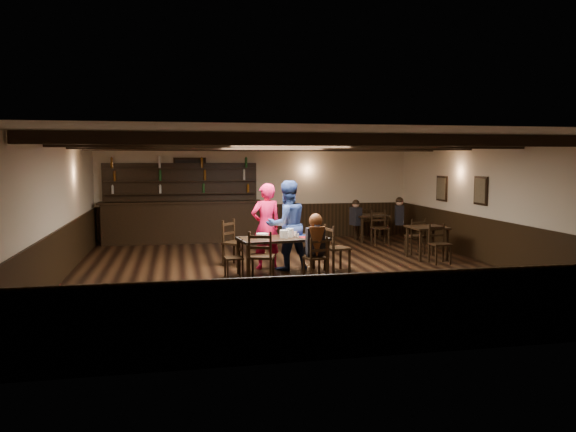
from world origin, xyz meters
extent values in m
plane|color=black|center=(0.00, 0.00, 0.00)|extent=(10.00, 10.00, 0.00)
cube|color=beige|center=(0.00, 5.00, 1.35)|extent=(9.00, 0.02, 2.70)
cube|color=beige|center=(0.00, -5.00, 1.35)|extent=(9.00, 0.02, 2.70)
cube|color=beige|center=(-4.50, 0.00, 1.35)|extent=(0.02, 10.00, 2.70)
cube|color=beige|center=(4.50, 0.00, 1.35)|extent=(0.02, 10.00, 2.70)
cube|color=silver|center=(0.00, 0.00, 2.70)|extent=(9.00, 10.00, 0.02)
cube|color=black|center=(0.00, 4.97, 0.50)|extent=(9.00, 0.04, 1.00)
cube|color=black|center=(0.00, -4.97, 0.50)|extent=(9.00, 0.04, 1.00)
cube|color=black|center=(-4.47, 0.00, 0.50)|extent=(0.04, 10.00, 1.00)
cube|color=black|center=(4.47, 0.00, 0.50)|extent=(0.04, 10.00, 1.00)
cube|color=black|center=(-1.90, 4.97, 1.85)|extent=(0.90, 0.03, 1.00)
cube|color=black|center=(-1.90, 4.95, 1.85)|extent=(0.80, 0.02, 0.90)
cube|color=black|center=(4.47, 0.50, 1.60)|extent=(0.03, 0.55, 0.65)
cube|color=#72664C|center=(4.45, 0.50, 1.60)|extent=(0.02, 0.45, 0.55)
cube|color=black|center=(4.47, 2.40, 1.55)|extent=(0.03, 0.55, 0.65)
cube|color=#72664C|center=(4.45, 2.40, 1.55)|extent=(0.02, 0.45, 0.55)
cube|color=black|center=(0.00, -3.00, 2.60)|extent=(8.90, 0.18, 0.18)
cube|color=black|center=(0.00, -1.00, 2.60)|extent=(8.90, 0.18, 0.18)
cube|color=black|center=(0.00, 1.00, 2.60)|extent=(8.90, 0.18, 0.18)
cube|color=black|center=(0.00, 3.00, 2.60)|extent=(8.90, 0.18, 0.18)
cube|color=black|center=(-0.98, -0.66, 0.35)|extent=(0.07, 0.07, 0.71)
cube|color=black|center=(-1.08, 0.08, 0.35)|extent=(0.07, 0.07, 0.71)
cube|color=black|center=(0.63, -0.44, 0.35)|extent=(0.07, 0.07, 0.71)
cube|color=black|center=(0.53, 0.31, 0.35)|extent=(0.07, 0.07, 0.71)
cube|color=black|center=(-0.23, -0.18, 0.73)|extent=(1.85, 1.10, 0.04)
cube|color=#A5A8AD|center=(-0.28, 0.24, 0.73)|extent=(1.73, 0.27, 0.05)
cube|color=#A5A8AD|center=(-0.17, -0.60, 0.73)|extent=(1.73, 0.27, 0.05)
cube|color=#A5A8AD|center=(0.62, -0.06, 0.73)|extent=(0.15, 0.87, 0.05)
cube|color=#A5A8AD|center=(-1.08, -0.30, 0.73)|extent=(0.15, 0.87, 0.05)
cube|color=black|center=(-0.51, -0.71, 0.24)|extent=(0.05, 0.05, 0.47)
cube|color=black|center=(-0.62, -1.06, 0.24)|extent=(0.05, 0.05, 0.47)
cube|color=black|center=(-0.89, -0.59, 0.24)|extent=(0.05, 0.05, 0.47)
cube|color=black|center=(-1.00, -0.95, 0.24)|extent=(0.05, 0.05, 0.47)
cube|color=black|center=(-0.75, -0.83, 0.50)|extent=(0.57, 0.56, 0.04)
cube|color=black|center=(-0.81, -1.01, 0.74)|extent=(0.45, 0.17, 0.50)
cube|color=black|center=(-0.81, -1.01, 0.69)|extent=(0.39, 0.14, 0.06)
cube|color=black|center=(-0.81, -1.01, 0.89)|extent=(0.39, 0.14, 0.06)
cube|color=black|center=(0.44, -0.53, 0.20)|extent=(0.04, 0.04, 0.40)
cube|color=black|center=(0.51, -0.84, 0.20)|extent=(0.04, 0.04, 0.40)
cube|color=black|center=(0.11, -0.60, 0.20)|extent=(0.04, 0.04, 0.40)
cube|color=black|center=(0.18, -0.91, 0.20)|extent=(0.04, 0.04, 0.40)
cube|color=black|center=(0.31, -0.72, 0.42)|extent=(0.46, 0.44, 0.04)
cube|color=black|center=(0.34, -0.87, 0.63)|extent=(0.39, 0.11, 0.42)
cube|color=black|center=(0.34, -0.87, 0.58)|extent=(0.33, 0.09, 0.05)
cube|color=black|center=(0.34, -0.87, 0.75)|extent=(0.33, 0.09, 0.05)
cube|color=black|center=(-1.37, -0.12, 0.19)|extent=(0.03, 0.03, 0.37)
cube|color=black|center=(-1.08, -0.10, 0.19)|extent=(0.03, 0.03, 0.37)
cube|color=black|center=(-1.35, -0.43, 0.19)|extent=(0.03, 0.03, 0.37)
cube|color=black|center=(-1.06, -0.41, 0.19)|extent=(0.03, 0.03, 0.37)
cube|color=black|center=(-1.22, -0.26, 0.39)|extent=(0.37, 0.39, 0.03)
cube|color=black|center=(-1.07, -0.25, 0.58)|extent=(0.06, 0.36, 0.39)
cube|color=black|center=(-1.07, -0.25, 0.54)|extent=(0.05, 0.31, 0.04)
cube|color=black|center=(-1.07, -0.25, 0.70)|extent=(0.05, 0.31, 0.04)
cube|color=black|center=(1.15, -0.24, 0.23)|extent=(0.04, 0.04, 0.46)
cube|color=black|center=(0.79, -0.31, 0.23)|extent=(0.04, 0.04, 0.46)
cube|color=black|center=(1.08, 0.15, 0.23)|extent=(0.04, 0.04, 0.46)
cube|color=black|center=(0.72, 0.07, 0.23)|extent=(0.04, 0.04, 0.46)
cube|color=black|center=(0.93, -0.08, 0.49)|extent=(0.51, 0.53, 0.04)
cube|color=black|center=(0.75, -0.12, 0.73)|extent=(0.13, 0.45, 0.49)
cube|color=black|center=(0.75, -0.12, 0.68)|extent=(0.10, 0.39, 0.05)
cube|color=black|center=(0.75, -0.12, 0.88)|extent=(0.10, 0.39, 0.05)
cube|color=black|center=(-1.04, 0.69, 0.24)|extent=(0.05, 0.05, 0.48)
cube|color=black|center=(-1.32, 0.94, 0.24)|extent=(0.05, 0.05, 0.48)
cube|color=black|center=(-0.77, 0.99, 0.24)|extent=(0.05, 0.05, 0.48)
cube|color=black|center=(-1.06, 1.24, 0.24)|extent=(0.05, 0.05, 0.48)
cube|color=black|center=(-1.05, 0.97, 0.50)|extent=(0.64, 0.64, 0.04)
cube|color=black|center=(-1.19, 1.09, 0.75)|extent=(0.34, 0.37, 0.50)
cube|color=black|center=(-1.19, 1.09, 0.70)|extent=(0.29, 0.32, 0.06)
cube|color=black|center=(-1.19, 1.09, 0.90)|extent=(0.29, 0.32, 0.06)
imported|color=#EC2058|center=(-0.45, 0.52, 0.90)|extent=(0.74, 0.57, 1.80)
imported|color=navy|center=(-0.04, 0.33, 0.93)|extent=(1.05, 0.90, 1.87)
cube|color=black|center=(0.31, -0.59, 0.52)|extent=(0.32, 0.32, 0.13)
cube|color=black|center=(0.31, -0.72, 0.75)|extent=(0.35, 0.20, 0.49)
cylinder|color=black|center=(0.31, -0.72, 0.98)|extent=(0.10, 0.35, 0.35)
sphere|color=#D8A384|center=(0.31, -0.72, 1.13)|extent=(0.21, 0.21, 0.21)
sphere|color=#351B0C|center=(0.31, -0.75, 1.14)|extent=(0.26, 0.26, 0.26)
cone|color=#351B0C|center=(0.31, -0.85, 0.73)|extent=(0.20, 0.20, 0.61)
cylinder|color=white|center=(-0.63, -0.18, 0.76)|extent=(0.30, 0.30, 0.01)
cylinder|color=white|center=(-0.63, -0.18, 0.81)|extent=(0.24, 0.24, 0.08)
cylinder|color=silver|center=(-0.63, -0.18, 0.79)|extent=(0.26, 0.26, 0.04)
cylinder|color=white|center=(-0.21, -0.24, 0.83)|extent=(0.17, 0.17, 0.16)
cylinder|color=white|center=(-0.06, -0.12, 0.84)|extent=(0.15, 0.15, 0.17)
cylinder|color=#A5A8AD|center=(-0.20, -0.04, 0.77)|extent=(0.04, 0.04, 0.03)
sphere|color=orange|center=(-0.20, -0.04, 0.79)|extent=(0.03, 0.03, 0.03)
cylinder|color=silver|center=(0.08, -0.22, 0.79)|extent=(0.03, 0.03, 0.08)
cylinder|color=#A5A8AD|center=(0.26, -0.22, 0.80)|extent=(0.04, 0.04, 0.09)
cylinder|color=silver|center=(0.07, 0.01, 0.80)|extent=(0.06, 0.06, 0.10)
cube|color=maroon|center=(0.28, -0.17, 0.75)|extent=(0.40, 0.35, 0.00)
cube|color=#0E1F49|center=(0.26, 0.06, 0.75)|extent=(0.32, 0.27, 0.00)
cube|color=black|center=(-2.15, 4.65, 0.55)|extent=(4.24, 0.60, 1.10)
cube|color=black|center=(-2.15, 4.65, 1.12)|extent=(4.44, 0.70, 0.05)
cube|color=black|center=(-2.15, 4.92, 1.10)|extent=(4.24, 0.10, 2.20)
cube|color=black|center=(-2.15, 4.82, 1.35)|extent=(4.14, 0.22, 0.03)
cube|color=black|center=(-2.15, 4.82, 1.70)|extent=(4.14, 0.22, 0.03)
cube|color=black|center=(-2.15, 4.82, 2.05)|extent=(4.14, 0.22, 0.03)
cube|color=black|center=(3.42, 0.98, 0.73)|extent=(0.85, 0.85, 0.04)
cube|color=black|center=(3.10, 0.63, 0.35)|extent=(0.05, 0.05, 0.71)
cube|color=black|center=(3.07, 1.30, 0.35)|extent=(0.05, 0.05, 0.71)
cube|color=black|center=(3.77, 0.66, 0.35)|extent=(0.05, 0.05, 0.71)
cube|color=black|center=(3.74, 1.33, 0.35)|extent=(0.05, 0.05, 0.71)
cube|color=black|center=(3.08, 3.87, 0.73)|extent=(0.93, 0.93, 0.04)
cube|color=black|center=(2.70, 3.53, 0.35)|extent=(0.05, 0.05, 0.71)
cube|color=black|center=(2.75, 4.25, 0.35)|extent=(0.05, 0.05, 0.71)
cube|color=black|center=(3.42, 3.48, 0.35)|extent=(0.05, 0.05, 0.71)
cube|color=black|center=(3.47, 4.20, 0.35)|extent=(0.05, 0.05, 0.71)
cube|color=black|center=(2.61, 3.83, 0.72)|extent=(0.29, 0.39, 0.50)
sphere|color=#D8A384|center=(2.61, 3.83, 1.06)|extent=(0.19, 0.19, 0.19)
sphere|color=black|center=(2.61, 3.83, 1.09)|extent=(0.20, 0.20, 0.20)
cube|color=black|center=(3.85, 3.70, 0.74)|extent=(0.33, 0.43, 0.54)
sphere|color=#D8A384|center=(3.85, 3.70, 1.11)|extent=(0.21, 0.21, 0.21)
sphere|color=black|center=(3.85, 3.70, 1.14)|extent=(0.22, 0.22, 0.22)
camera|label=1|loc=(-2.29, -11.07, 2.31)|focal=35.00mm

